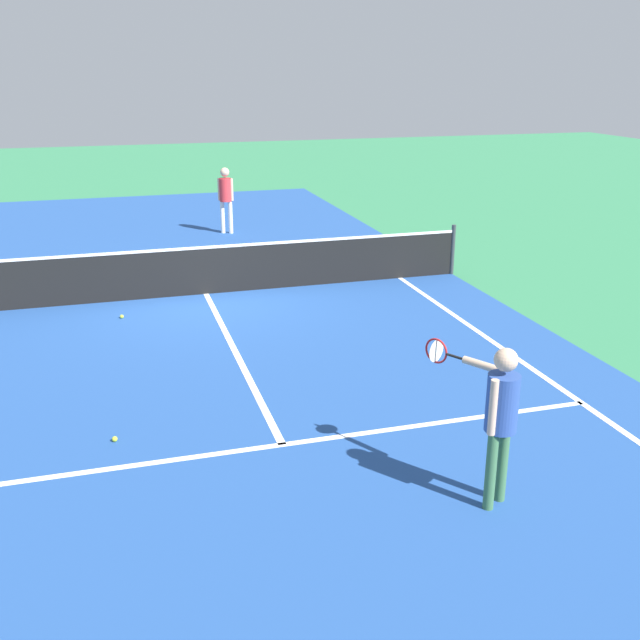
% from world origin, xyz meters
% --- Properties ---
extents(ground_plane, '(60.00, 60.00, 0.00)m').
position_xyz_m(ground_plane, '(0.00, 0.00, 0.00)').
color(ground_plane, '#337F51').
extents(court_surface_inbounds, '(10.62, 24.40, 0.00)m').
position_xyz_m(court_surface_inbounds, '(0.00, 0.00, 0.00)').
color(court_surface_inbounds, '#234C93').
rests_on(court_surface_inbounds, ground_plane).
extents(line_sideline_right, '(0.10, 11.89, 0.01)m').
position_xyz_m(line_sideline_right, '(4.11, -5.95, 0.00)').
color(line_sideline_right, white).
rests_on(line_sideline_right, ground_plane).
extents(line_service_near, '(8.22, 0.10, 0.01)m').
position_xyz_m(line_service_near, '(0.00, -6.40, 0.00)').
color(line_service_near, white).
rests_on(line_service_near, ground_plane).
extents(line_center_service, '(0.10, 6.40, 0.01)m').
position_xyz_m(line_center_service, '(0.00, -3.20, 0.00)').
color(line_center_service, white).
rests_on(line_center_service, ground_plane).
extents(net, '(10.69, 0.09, 1.07)m').
position_xyz_m(net, '(0.00, 0.00, 0.49)').
color(net, '#33383D').
rests_on(net, ground_plane).
extents(player_near, '(0.60, 1.18, 1.71)m').
position_xyz_m(player_near, '(1.78, -8.20, 1.07)').
color(player_near, '#3F7247').
rests_on(player_near, ground_plane).
extents(player_far, '(0.39, 0.32, 1.74)m').
position_xyz_m(player_far, '(1.34, 5.44, 1.07)').
color(player_far, white).
rests_on(player_far, ground_plane).
extents(tennis_ball_mid_court, '(0.07, 0.07, 0.07)m').
position_xyz_m(tennis_ball_mid_court, '(-1.91, -5.75, 0.03)').
color(tennis_ball_mid_court, '#CCE033').
rests_on(tennis_ball_mid_court, ground_plane).
extents(tennis_ball_near_net, '(0.07, 0.07, 0.07)m').
position_xyz_m(tennis_ball_near_net, '(-1.65, -1.06, 0.03)').
color(tennis_ball_near_net, '#CCE033').
rests_on(tennis_ball_near_net, ground_plane).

